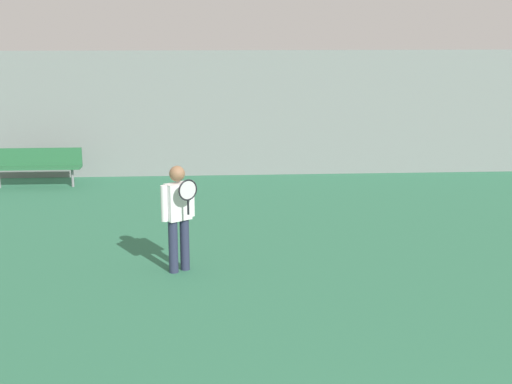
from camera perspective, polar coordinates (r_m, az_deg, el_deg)
tennis_player at (r=10.58m, az=-6.23°, el=-1.60°), size 0.54×0.52×1.61m
bench_courtside_far at (r=16.92m, az=-17.21°, el=2.24°), size 2.06×0.40×0.87m
back_fence at (r=17.37m, az=2.87°, el=6.31°), size 33.69×0.06×3.01m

